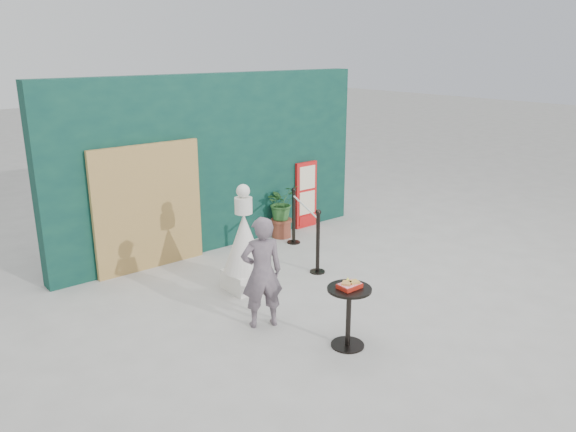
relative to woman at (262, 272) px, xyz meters
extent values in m
plane|color=#ADAAA5|center=(1.21, -0.24, -0.73)|extent=(60.00, 60.00, 0.00)
cube|color=#0A2D29|center=(1.21, 2.91, 0.77)|extent=(6.00, 0.30, 3.00)
cube|color=tan|center=(-0.19, 2.70, 0.27)|extent=(1.80, 0.08, 2.00)
imported|color=slate|center=(0.00, 0.00, 0.00)|extent=(0.62, 0.52, 1.45)
cube|color=red|center=(3.11, 2.72, -0.08)|extent=(0.50, 0.06, 1.30)
cube|color=beige|center=(3.11, 2.69, 0.27)|extent=(0.38, 0.02, 0.45)
cube|color=beige|center=(3.11, 2.69, -0.23)|extent=(0.38, 0.02, 0.45)
cube|color=red|center=(3.11, 2.69, -0.58)|extent=(0.38, 0.02, 0.18)
cube|color=silver|center=(0.48, 1.06, -0.58)|extent=(0.53, 0.53, 0.29)
cone|color=silver|center=(0.48, 1.06, 0.00)|extent=(0.62, 0.62, 0.87)
cylinder|color=silver|center=(0.48, 1.06, 0.55)|extent=(0.25, 0.25, 0.23)
sphere|color=white|center=(0.48, 1.06, 0.76)|extent=(0.19, 0.19, 0.19)
cylinder|color=black|center=(0.47, -1.06, -0.72)|extent=(0.40, 0.40, 0.02)
cylinder|color=black|center=(0.47, -1.06, -0.37)|extent=(0.06, 0.06, 0.72)
cylinder|color=black|center=(0.47, -1.06, 0.01)|extent=(0.52, 0.52, 0.03)
cube|color=#AA1E12|center=(0.47, -1.06, 0.05)|extent=(0.26, 0.19, 0.05)
cube|color=#F02040|center=(0.47, -1.06, 0.08)|extent=(0.24, 0.17, 0.00)
cube|color=#DC9850|center=(0.43, -1.05, 0.09)|extent=(0.15, 0.14, 0.02)
cube|color=#DDAD51|center=(0.52, -1.08, 0.09)|extent=(0.13, 0.13, 0.02)
cone|color=#FFFD43|center=(0.49, -1.01, 0.11)|extent=(0.06, 0.06, 0.06)
cylinder|color=brown|center=(2.36, 2.55, -0.58)|extent=(0.35, 0.35, 0.29)
cylinder|color=brown|center=(2.36, 2.55, -0.41)|extent=(0.39, 0.39, 0.05)
imported|color=#295B27|center=(2.36, 2.55, -0.06)|extent=(0.58, 0.51, 0.65)
cylinder|color=black|center=(1.72, 0.85, -0.72)|extent=(0.24, 0.24, 0.02)
cylinder|color=black|center=(1.72, 0.85, -0.25)|extent=(0.06, 0.06, 0.96)
sphere|color=black|center=(1.72, 0.85, 0.26)|extent=(0.09, 0.09, 0.09)
cylinder|color=black|center=(2.32, 2.15, -0.72)|extent=(0.24, 0.24, 0.02)
cylinder|color=black|center=(2.32, 2.15, -0.25)|extent=(0.06, 0.06, 0.96)
sphere|color=black|center=(2.32, 2.15, 0.26)|extent=(0.09, 0.09, 0.09)
cylinder|color=white|center=(2.02, 1.50, 0.15)|extent=(0.63, 1.31, 0.03)
camera|label=1|loc=(-3.86, -5.21, 2.71)|focal=35.00mm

